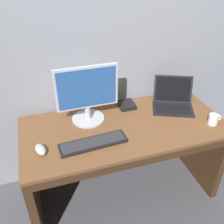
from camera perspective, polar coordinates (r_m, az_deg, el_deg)
name	(u,v)px	position (r m, az deg, el deg)	size (l,w,h in m)	color
ground_plane	(122,189)	(2.44, 2.24, -16.93)	(14.00, 14.00, 0.00)	#4C4C51
desk	(124,150)	(2.09, 2.62, -8.57)	(1.54, 0.72, 0.73)	brown
laptop_black	(173,102)	(2.19, 13.50, 2.26)	(0.42, 0.40, 0.23)	black
external_monitor	(87,94)	(1.88, -5.60, 3.97)	(0.47, 0.25, 0.45)	#B7B7BC
wired_keyboard	(93,143)	(1.76, -4.23, -6.95)	(0.48, 0.16, 0.02)	black
computer_mouse	(41,149)	(1.75, -15.74, -8.09)	(0.06, 0.12, 0.04)	#B7B7BC
external_drive_box	(126,105)	(2.15, 3.27, 1.64)	(0.13, 0.15, 0.03)	black
coffee_mug	(214,119)	(2.08, 21.82, -1.54)	(0.11, 0.07, 0.08)	white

